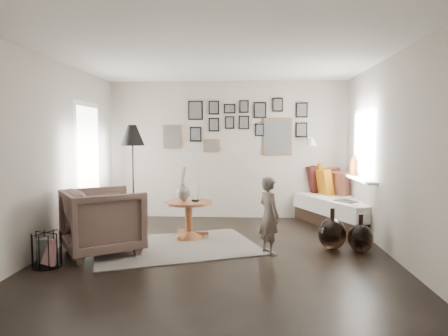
# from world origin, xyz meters

# --- Properties ---
(ground) EXTENTS (4.80, 4.80, 0.00)m
(ground) POSITION_xyz_m (0.00, 0.00, 0.00)
(ground) COLOR black
(ground) RESTS_ON ground
(wall_back) EXTENTS (4.50, 0.00, 4.50)m
(wall_back) POSITION_xyz_m (0.00, 2.40, 1.30)
(wall_back) COLOR #A79D92
(wall_back) RESTS_ON ground
(wall_front) EXTENTS (4.50, 0.00, 4.50)m
(wall_front) POSITION_xyz_m (0.00, -2.40, 1.30)
(wall_front) COLOR #A79D92
(wall_front) RESTS_ON ground
(wall_left) EXTENTS (0.00, 4.80, 4.80)m
(wall_left) POSITION_xyz_m (-2.25, 0.00, 1.30)
(wall_left) COLOR #A79D92
(wall_left) RESTS_ON ground
(wall_right) EXTENTS (0.00, 4.80, 4.80)m
(wall_right) POSITION_xyz_m (2.25, 0.00, 1.30)
(wall_right) COLOR #A79D92
(wall_right) RESTS_ON ground
(ceiling) EXTENTS (4.80, 4.80, 0.00)m
(ceiling) POSITION_xyz_m (0.00, 0.00, 2.60)
(ceiling) COLOR white
(ceiling) RESTS_ON wall_back
(door_left) EXTENTS (0.00, 2.14, 2.14)m
(door_left) POSITION_xyz_m (-2.23, 1.20, 1.05)
(door_left) COLOR white
(door_left) RESTS_ON wall_left
(window_right) EXTENTS (0.15, 1.32, 1.30)m
(window_right) POSITION_xyz_m (2.18, 1.34, 0.93)
(window_right) COLOR white
(window_right) RESTS_ON wall_right
(gallery_wall) EXTENTS (2.74, 0.03, 1.08)m
(gallery_wall) POSITION_xyz_m (0.29, 2.38, 1.74)
(gallery_wall) COLOR brown
(gallery_wall) RESTS_ON wall_back
(wall_sconce) EXTENTS (0.18, 0.36, 0.16)m
(wall_sconce) POSITION_xyz_m (1.55, 2.13, 1.46)
(wall_sconce) COLOR white
(wall_sconce) RESTS_ON wall_back
(rug) EXTENTS (2.62, 2.25, 0.01)m
(rug) POSITION_xyz_m (-0.61, 0.26, 0.01)
(rug) COLOR #B2AA9C
(rug) RESTS_ON ground
(pedestal_table) EXTENTS (0.73, 0.73, 0.57)m
(pedestal_table) POSITION_xyz_m (-0.51, 0.77, 0.26)
(pedestal_table) COLOR brown
(pedestal_table) RESTS_ON ground
(vase) EXTENTS (0.21, 0.21, 0.52)m
(vase) POSITION_xyz_m (-0.59, 0.79, 0.73)
(vase) COLOR black
(vase) RESTS_ON pedestal_table
(candles) EXTENTS (0.12, 0.12, 0.27)m
(candles) POSITION_xyz_m (-0.40, 0.77, 0.70)
(candles) COLOR black
(candles) RESTS_ON pedestal_table
(daybed) EXTENTS (1.71, 2.35, 1.07)m
(daybed) POSITION_xyz_m (2.00, 2.00, 0.34)
(daybed) COLOR black
(daybed) RESTS_ON ground
(magazine_on_daybed) EXTENTS (0.38, 0.41, 0.02)m
(magazine_on_daybed) POSITION_xyz_m (2.00, 1.34, 0.50)
(magazine_on_daybed) COLOR black
(magazine_on_daybed) RESTS_ON daybed
(armchair) EXTENTS (1.31, 1.30, 0.87)m
(armchair) POSITION_xyz_m (-1.52, -0.09, 0.43)
(armchair) COLOR brown
(armchair) RESTS_ON ground
(armchair_cushion) EXTENTS (0.55, 0.55, 0.18)m
(armchair_cushion) POSITION_xyz_m (-1.49, -0.04, 0.48)
(armchair_cushion) COLOR silver
(armchair_cushion) RESTS_ON armchair
(floor_lamp) EXTENTS (0.41, 0.41, 1.75)m
(floor_lamp) POSITION_xyz_m (-1.56, 1.48, 1.51)
(floor_lamp) COLOR black
(floor_lamp) RESTS_ON ground
(magazine_basket) EXTENTS (0.42, 0.42, 0.41)m
(magazine_basket) POSITION_xyz_m (-2.00, -0.68, 0.20)
(magazine_basket) COLOR black
(magazine_basket) RESTS_ON ground
(demijohn_large) EXTENTS (0.38, 0.38, 0.57)m
(demijohn_large) POSITION_xyz_m (1.55, 0.25, 0.22)
(demijohn_large) COLOR black
(demijohn_large) RESTS_ON ground
(demijohn_small) EXTENTS (0.33, 0.33, 0.52)m
(demijohn_small) POSITION_xyz_m (1.90, 0.13, 0.20)
(demijohn_small) COLOR black
(demijohn_small) RESTS_ON ground
(child) EXTENTS (0.40, 0.45, 1.03)m
(child) POSITION_xyz_m (0.67, 0.01, 0.51)
(child) COLOR #675B51
(child) RESTS_ON ground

